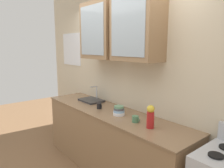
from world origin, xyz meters
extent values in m
cube|color=beige|center=(0.00, 0.36, 1.42)|extent=(4.68, 0.10, 2.85)
cube|color=#93704C|center=(-0.37, 0.14, 2.07)|extent=(0.67, 0.33, 0.83)
cube|color=#9EADB7|center=(-0.37, -0.03, 2.07)|extent=(0.57, 0.01, 0.71)
cube|color=#93704C|center=(0.37, 0.14, 2.07)|extent=(0.67, 0.33, 0.83)
cube|color=#9EADB7|center=(0.37, -0.03, 2.07)|extent=(0.57, 0.01, 0.71)
cube|color=white|center=(-1.60, 0.30, 1.78)|extent=(0.68, 0.01, 0.63)
cube|color=#93704C|center=(0.00, 0.00, 0.46)|extent=(2.58, 0.60, 0.91)
cube|color=#8C6B4C|center=(0.00, 0.00, 0.92)|extent=(2.61, 0.62, 0.02)
cylinder|color=black|center=(1.55, -0.11, 0.94)|extent=(0.13, 0.13, 0.02)
cube|color=#2D2D30|center=(-0.61, 0.10, 0.95)|extent=(0.41, 0.29, 0.03)
cylinder|color=silver|center=(-0.61, 0.21, 1.07)|extent=(0.02, 0.02, 0.21)
cylinder|color=silver|center=(-0.61, 0.15, 1.17)|extent=(0.02, 0.12, 0.02)
cylinder|color=white|center=(0.23, -0.02, 0.95)|extent=(0.16, 0.16, 0.04)
cylinder|color=#8CB7E0|center=(0.23, -0.02, 0.98)|extent=(0.15, 0.15, 0.04)
cylinder|color=#4C4C54|center=(0.23, -0.02, 1.01)|extent=(0.14, 0.14, 0.04)
cylinder|color=#669972|center=(0.23, -0.02, 1.04)|extent=(0.13, 0.13, 0.04)
cylinder|color=#B21E1E|center=(0.79, -0.05, 1.03)|extent=(0.08, 0.08, 0.19)
sphere|color=yellow|center=(0.79, -0.05, 1.15)|extent=(0.09, 0.09, 0.09)
cylinder|color=black|center=(-0.17, -0.05, 0.98)|extent=(0.07, 0.07, 0.09)
torus|color=black|center=(-0.13, -0.05, 0.98)|extent=(0.05, 0.01, 0.05)
cylinder|color=#4C7F59|center=(0.55, -0.04, 0.97)|extent=(0.08, 0.08, 0.08)
torus|color=#4C7F59|center=(0.60, -0.04, 0.98)|extent=(0.05, 0.01, 0.05)
camera|label=1|loc=(2.23, -1.79, 1.83)|focal=33.45mm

